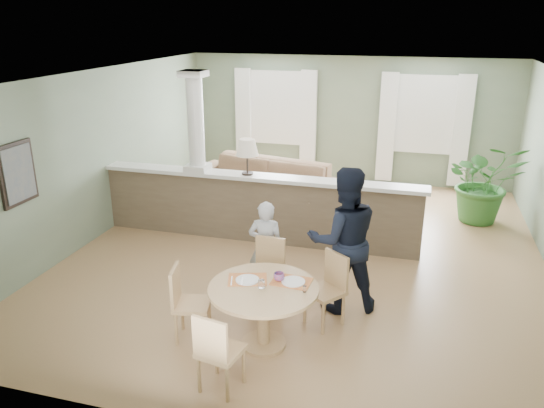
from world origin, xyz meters
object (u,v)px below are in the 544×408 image
(chair_near, at_px, (217,350))
(child_person, at_px, (266,248))
(dining_table, at_px, (264,299))
(sofa, at_px, (263,185))
(chair_far_boy, at_px, (268,270))
(houseplant, at_px, (484,182))
(chair_side, at_px, (186,300))
(chair_far_man, at_px, (329,286))
(man_person, at_px, (343,240))

(chair_near, bearing_deg, child_person, -75.96)
(dining_table, relative_size, child_person, 0.94)
(sofa, relative_size, chair_far_boy, 3.41)
(chair_far_boy, height_order, chair_near, chair_far_boy)
(sofa, bearing_deg, chair_far_boy, -60.37)
(dining_table, bearing_deg, houseplant, 60.60)
(dining_table, distance_m, child_person, 1.23)
(chair_near, relative_size, chair_side, 0.99)
(chair_far_man, bearing_deg, chair_side, -115.48)
(sofa, distance_m, chair_far_boy, 3.70)
(houseplant, bearing_deg, man_person, -118.10)
(chair_near, xyz_separation_m, child_person, (-0.12, 2.06, 0.16))
(chair_far_boy, xyz_separation_m, chair_far_man, (0.81, -0.19, -0.01))
(houseplant, xyz_separation_m, chair_near, (-2.86, -5.58, -0.25))
(child_person, height_order, man_person, man_person)
(child_person, bearing_deg, chair_side, 61.94)
(houseplant, bearing_deg, chair_near, -117.11)
(dining_table, bearing_deg, sofa, 106.71)
(sofa, distance_m, chair_near, 5.37)
(chair_near, height_order, child_person, child_person)
(chair_side, xyz_separation_m, child_person, (0.56, 1.28, 0.15))
(dining_table, xyz_separation_m, chair_far_boy, (-0.21, 0.86, -0.09))
(dining_table, height_order, man_person, man_person)
(chair_far_man, bearing_deg, dining_table, -94.91)
(houseplant, xyz_separation_m, chair_far_boy, (-2.85, -3.85, -0.24))
(chair_near, height_order, chair_side, chair_side)
(man_person, bearing_deg, child_person, -28.98)
(chair_far_man, relative_size, chair_near, 1.01)
(chair_far_man, distance_m, child_person, 1.07)
(chair_far_boy, bearing_deg, chair_near, -87.78)
(houseplant, height_order, chair_near, houseplant)
(sofa, relative_size, child_person, 2.38)
(chair_far_boy, height_order, chair_far_man, chair_far_boy)
(child_person, bearing_deg, chair_far_boy, 105.52)
(chair_side, bearing_deg, chair_far_boy, -48.37)
(sofa, bearing_deg, child_person, -60.62)
(dining_table, xyz_separation_m, man_person, (0.70, 1.05, 0.34))
(sofa, xyz_separation_m, chair_far_man, (1.92, -3.72, 0.04))
(man_person, bearing_deg, chair_side, 14.41)
(chair_near, bearing_deg, chair_far_boy, -79.26)
(dining_table, height_order, chair_near, chair_near)
(chair_side, height_order, child_person, child_person)
(chair_side, distance_m, child_person, 1.41)
(chair_near, distance_m, child_person, 2.07)
(dining_table, height_order, child_person, child_person)
(man_person, bearing_deg, sofa, -80.36)
(chair_far_man, distance_m, chair_side, 1.67)
(sofa, height_order, houseplant, houseplant)
(chair_far_boy, relative_size, man_person, 0.48)
(sofa, height_order, chair_near, sofa)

